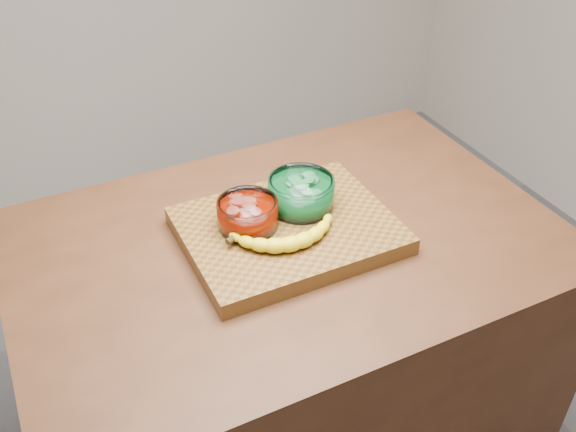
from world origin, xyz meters
name	(u,v)px	position (x,y,z in m)	size (l,w,h in m)	color
counter	(288,371)	(0.00, 0.00, 0.45)	(1.20, 0.80, 0.90)	#472715
cutting_board	(288,231)	(0.00, 0.00, 0.92)	(0.45, 0.35, 0.04)	brown
bowl_red	(248,214)	(-0.08, 0.03, 0.97)	(0.13, 0.13, 0.06)	white
bowl_green	(301,193)	(0.06, 0.05, 0.97)	(0.15, 0.15, 0.07)	white
banana	(286,233)	(-0.03, -0.05, 0.96)	(0.26, 0.13, 0.04)	yellow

